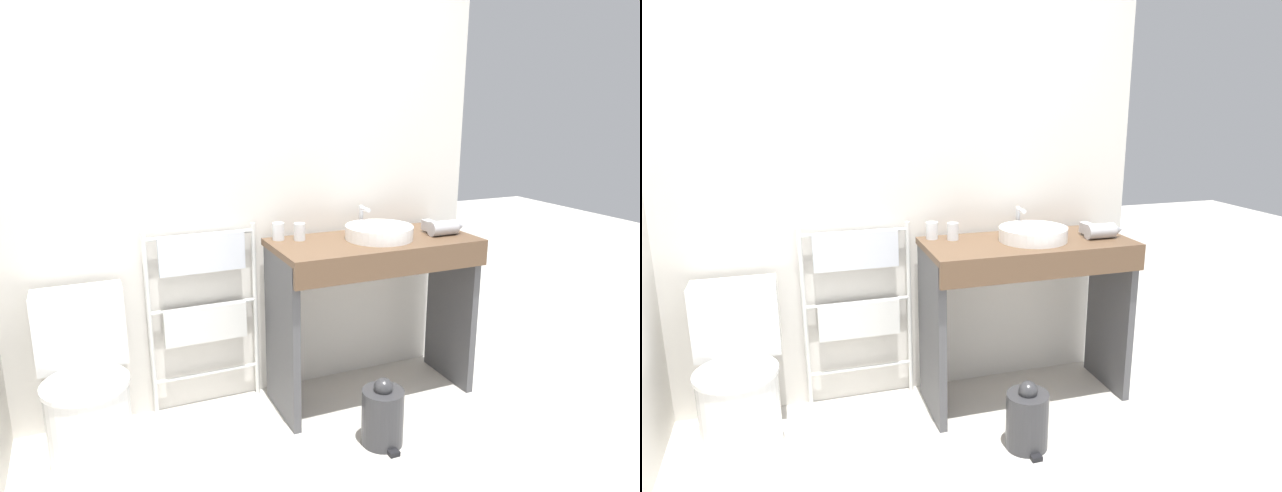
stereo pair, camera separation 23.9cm
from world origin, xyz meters
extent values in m
cube|color=silver|center=(0.00, 1.47, 1.20)|extent=(2.65, 0.12, 2.41)
cylinder|color=white|center=(-0.85, 1.03, 0.20)|extent=(0.36, 0.36, 0.40)
cylinder|color=white|center=(-0.85, 1.03, 0.41)|extent=(0.37, 0.37, 0.02)
cube|color=white|center=(-0.85, 1.28, 0.58)|extent=(0.39, 0.17, 0.36)
cylinder|color=silver|center=(-0.85, 1.28, 0.77)|extent=(0.05, 0.05, 0.01)
cylinder|color=white|center=(-0.53, 1.38, 0.49)|extent=(0.02, 0.02, 0.98)
cylinder|color=white|center=(0.02, 1.38, 0.49)|extent=(0.02, 0.02, 0.98)
cylinder|color=white|center=(-0.26, 1.38, 0.18)|extent=(0.55, 0.02, 0.02)
cylinder|color=white|center=(-0.26, 1.38, 0.56)|extent=(0.55, 0.02, 0.02)
cylinder|color=white|center=(-0.26, 1.38, 0.94)|extent=(0.55, 0.02, 0.02)
cube|color=silver|center=(-0.26, 1.35, 0.85)|extent=(0.43, 0.04, 0.20)
cube|color=silver|center=(-0.26, 1.35, 0.47)|extent=(0.43, 0.04, 0.19)
cube|color=brown|center=(0.60, 1.12, 0.87)|extent=(1.07, 0.50, 0.03)
cube|color=brown|center=(0.60, 0.88, 0.81)|extent=(1.07, 0.02, 0.10)
cube|color=#4C4C4F|center=(0.08, 1.12, 0.43)|extent=(0.04, 0.43, 0.86)
cube|color=#4C4C4F|center=(1.11, 1.12, 0.43)|extent=(0.04, 0.43, 0.86)
cylinder|color=white|center=(0.63, 1.12, 0.93)|extent=(0.36, 0.36, 0.07)
cylinder|color=silver|center=(0.63, 1.12, 0.96)|extent=(0.29, 0.29, 0.01)
cylinder|color=silver|center=(0.63, 1.33, 0.96)|extent=(0.02, 0.02, 0.14)
cylinder|color=silver|center=(0.63, 1.28, 1.02)|extent=(0.02, 0.09, 0.02)
cylinder|color=white|center=(0.14, 1.31, 0.94)|extent=(0.06, 0.06, 0.09)
cylinder|color=white|center=(0.23, 1.26, 0.94)|extent=(0.06, 0.06, 0.09)
cylinder|color=#B7B7BC|center=(0.98, 1.05, 0.93)|extent=(0.16, 0.08, 0.08)
cone|color=#9C9CA0|center=(1.08, 1.05, 0.93)|extent=(0.05, 0.07, 0.07)
cube|color=#B7B7BC|center=(0.94, 1.13, 0.93)|extent=(0.05, 0.08, 0.06)
cylinder|color=#333335|center=(0.43, 0.68, 0.14)|extent=(0.20, 0.20, 0.28)
sphere|color=#333335|center=(0.43, 0.68, 0.29)|extent=(0.09, 0.09, 0.09)
cube|color=black|center=(0.43, 0.57, 0.01)|extent=(0.05, 0.04, 0.02)
camera|label=1|loc=(-0.80, -1.42, 1.61)|focal=32.00mm
camera|label=2|loc=(-0.57, -1.50, 1.61)|focal=32.00mm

